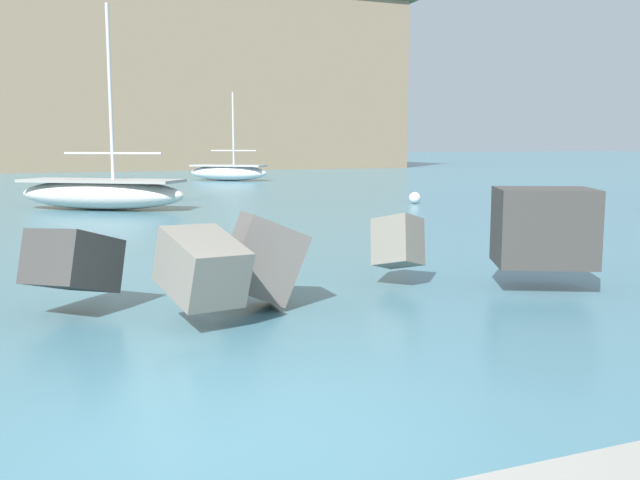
{
  "coord_description": "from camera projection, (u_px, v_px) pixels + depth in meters",
  "views": [
    {
      "loc": [
        -1.42,
        -5.21,
        2.22
      ],
      "look_at": [
        0.98,
        0.5,
        1.4
      ],
      "focal_mm": 40.07,
      "sensor_mm": 36.0,
      "label": 1
    }
  ],
  "objects": [
    {
      "name": "ground_plane",
      "position": [
        230.0,
        431.0,
        5.6
      ],
      "size": [
        400.0,
        400.0,
        0.0
      ],
      "primitive_type": "plane",
      "color": "#42707F"
    },
    {
      "name": "breakwater_jetty",
      "position": [
        125.0,
        273.0,
        6.95
      ],
      "size": [
        30.52,
        7.27,
        1.97
      ],
      "color": "gray",
      "rests_on": "ground"
    },
    {
      "name": "boat_near_left",
      "position": [
        102.0,
        193.0,
        24.78
      ],
      "size": [
        6.03,
        5.1,
        6.95
      ],
      "color": "beige",
      "rests_on": "ground"
    },
    {
      "name": "boat_near_centre",
      "position": [
        228.0,
        172.0,
        45.07
      ],
      "size": [
        4.98,
        4.55,
        5.49
      ],
      "color": "white",
      "rests_on": "ground"
    },
    {
      "name": "mooring_buoy_inner",
      "position": [
        415.0,
        198.0,
        27.43
      ],
      "size": [
        0.44,
        0.44,
        0.44
      ],
      "color": "silver",
      "rests_on": "ground"
    }
  ]
}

